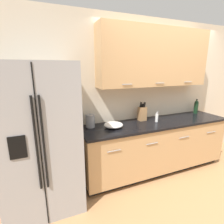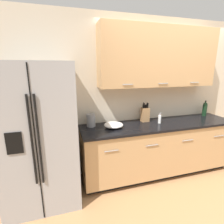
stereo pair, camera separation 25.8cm
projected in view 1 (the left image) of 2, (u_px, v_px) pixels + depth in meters
The scene contains 9 objects.
ground_plane at pixel (202, 195), 2.53m from camera, with size 14.00×14.00×0.00m, color #B27F51.
wall_back at pixel (157, 85), 3.13m from camera, with size 10.00×0.39×2.60m.
counter_unit at pixel (155, 146), 3.07m from camera, with size 2.61×0.64×0.91m.
refrigerator at pixel (40, 139), 2.19m from camera, with size 0.92×0.82×1.87m.
knife_block at pixel (142, 113), 3.00m from camera, with size 0.13×0.10×0.33m.
wine_bottle at pixel (196, 107), 3.46m from camera, with size 0.08×0.08×0.29m.
soap_dispenser at pixel (157, 118), 2.93m from camera, with size 0.05×0.05×0.18m.
steel_canister at pixel (90, 121), 2.66m from camera, with size 0.14×0.14×0.21m.
mixing_bowl at pixel (113, 125), 2.66m from camera, with size 0.29×0.29×0.08m.
Camera 1 is at (-2.03, -1.48, 1.80)m, focal length 28.00 mm.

